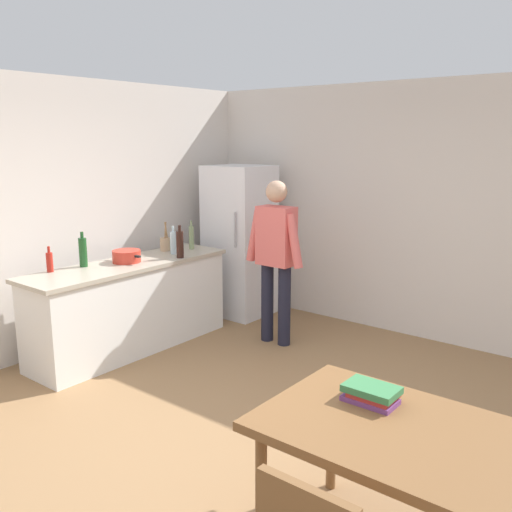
# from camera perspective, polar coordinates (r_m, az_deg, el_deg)

# --- Properties ---
(ground_plane) EXTENTS (14.00, 14.00, 0.00)m
(ground_plane) POSITION_cam_1_polar(r_m,az_deg,el_deg) (4.11, -2.92, -18.94)
(ground_plane) COLOR #936D47
(wall_back) EXTENTS (6.40, 0.12, 2.70)m
(wall_back) POSITION_cam_1_polar(r_m,az_deg,el_deg) (6.15, 15.74, 4.42)
(wall_back) COLOR silver
(wall_back) RESTS_ON ground_plane
(wall_left) EXTENTS (0.12, 5.60, 2.70)m
(wall_left) POSITION_cam_1_polar(r_m,az_deg,el_deg) (5.75, -21.59, 3.53)
(wall_left) COLOR silver
(wall_left) RESTS_ON ground_plane
(kitchen_counter) EXTENTS (0.64, 2.20, 0.90)m
(kitchen_counter) POSITION_cam_1_polar(r_m,az_deg,el_deg) (5.78, -12.73, -5.00)
(kitchen_counter) COLOR white
(kitchen_counter) RESTS_ON ground_plane
(refrigerator) EXTENTS (0.70, 0.67, 1.80)m
(refrigerator) POSITION_cam_1_polar(r_m,az_deg,el_deg) (6.70, -1.69, 1.56)
(refrigerator) COLOR white
(refrigerator) RESTS_ON ground_plane
(person) EXTENTS (0.70, 0.22, 1.70)m
(person) POSITION_cam_1_polar(r_m,az_deg,el_deg) (5.68, 2.05, 0.46)
(person) COLOR #1E1E2D
(person) RESTS_ON ground_plane
(dining_table) EXTENTS (1.40, 0.90, 0.75)m
(dining_table) POSITION_cam_1_polar(r_m,az_deg,el_deg) (2.90, 14.98, -18.18)
(dining_table) COLOR brown
(dining_table) RESTS_ON ground_plane
(cooking_pot) EXTENTS (0.40, 0.28, 0.12)m
(cooking_pot) POSITION_cam_1_polar(r_m,az_deg,el_deg) (5.69, -13.12, -0.02)
(cooking_pot) COLOR red
(cooking_pot) RESTS_ON kitchen_counter
(utensil_jar) EXTENTS (0.11, 0.11, 0.32)m
(utensil_jar) POSITION_cam_1_polar(r_m,az_deg,el_deg) (6.19, -9.30, 1.27)
(utensil_jar) COLOR tan
(utensil_jar) RESTS_ON kitchen_counter
(bottle_sauce_red) EXTENTS (0.06, 0.06, 0.24)m
(bottle_sauce_red) POSITION_cam_1_polar(r_m,az_deg,el_deg) (5.47, -20.40, -0.55)
(bottle_sauce_red) COLOR #B22319
(bottle_sauce_red) RESTS_ON kitchen_counter
(bottle_wine_green) EXTENTS (0.08, 0.08, 0.34)m
(bottle_wine_green) POSITION_cam_1_polar(r_m,az_deg,el_deg) (5.58, -17.32, 0.42)
(bottle_wine_green) COLOR #1E5123
(bottle_wine_green) RESTS_ON kitchen_counter
(bottle_vinegar_tall) EXTENTS (0.06, 0.06, 0.32)m
(bottle_vinegar_tall) POSITION_cam_1_polar(r_m,az_deg,el_deg) (6.22, -6.64, 1.94)
(bottle_vinegar_tall) COLOR gray
(bottle_vinegar_tall) RESTS_ON kitchen_counter
(bottle_wine_dark) EXTENTS (0.08, 0.08, 0.34)m
(bottle_wine_dark) POSITION_cam_1_polar(r_m,az_deg,el_deg) (5.78, -7.81, 1.24)
(bottle_wine_dark) COLOR black
(bottle_wine_dark) RESTS_ON kitchen_counter
(bottle_water_clear) EXTENTS (0.07, 0.07, 0.30)m
(bottle_water_clear) POSITION_cam_1_polar(r_m,az_deg,el_deg) (5.99, -8.47, 1.40)
(bottle_water_clear) COLOR silver
(bottle_water_clear) RESTS_ON kitchen_counter
(book_stack) EXTENTS (0.28, 0.19, 0.09)m
(book_stack) POSITION_cam_1_polar(r_m,az_deg,el_deg) (3.07, 11.77, -13.65)
(book_stack) COLOR #753D7F
(book_stack) RESTS_ON dining_table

